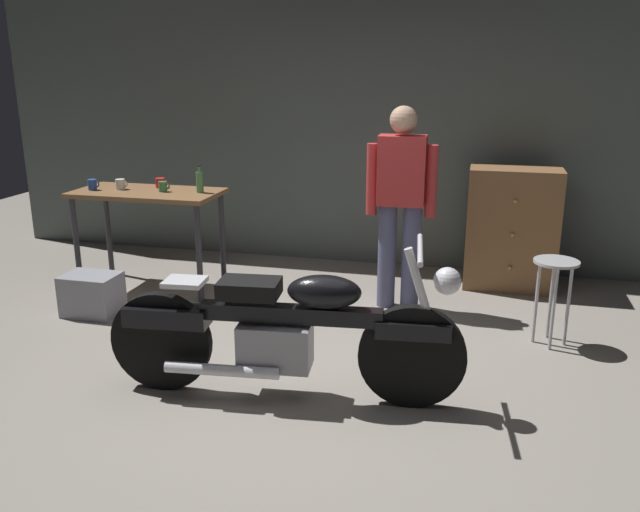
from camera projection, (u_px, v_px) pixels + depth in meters
The scene contains 13 objects.
ground_plane at pixel (294, 381), 4.25m from camera, with size 12.00×12.00×0.00m, color gray.
back_wall at pixel (372, 110), 6.42m from camera, with size 8.00×0.12×3.10m, color #56605B.
workbench at pixel (148, 203), 5.83m from camera, with size 1.30×0.64×0.90m.
motorcycle at pixel (286, 329), 3.93m from camera, with size 2.19×0.63×1.00m.
person_standing at pixel (401, 199), 5.31m from camera, with size 0.57×0.23×1.67m.
shop_stool at pixel (555, 279), 4.68m from camera, with size 0.32×0.32×0.64m.
wooden_dresser at pixel (512, 229), 5.91m from camera, with size 0.80×0.47×1.10m.
storage_bin at pixel (92, 294), 5.35m from camera, with size 0.44×0.32×0.34m, color gray.
mug_red_diner at pixel (161, 183), 5.94m from camera, with size 0.12×0.09×0.09m.
mug_blue_enamel at pixel (93, 185), 5.83m from camera, with size 0.11×0.08×0.09m.
mug_green_speckled at pixel (163, 187), 5.75m from camera, with size 0.10×0.07×0.09m.
mug_white_ceramic at pixel (121, 184), 5.85m from camera, with size 0.12×0.08×0.09m.
bottle at pixel (200, 182), 5.70m from camera, with size 0.06×0.06×0.24m.
Camera 1 is at (1.10, -3.69, 1.98)m, focal length 36.70 mm.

